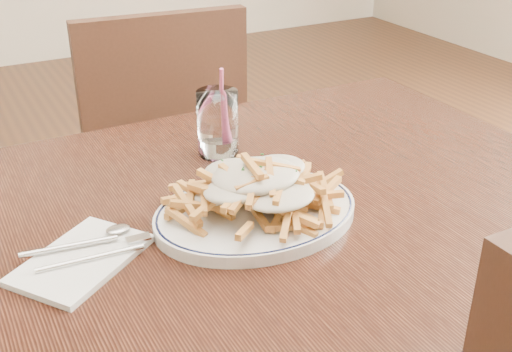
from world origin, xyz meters
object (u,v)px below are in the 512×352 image
chair_far (159,151)px  fries_plate (256,213)px  loaded_fries (256,183)px  table (229,258)px  water_glass (218,127)px

chair_far → fries_plate: chair_far is taller
fries_plate → loaded_fries: 0.05m
fries_plate → table: bearing=129.2°
chair_far → fries_plate: bearing=-99.3°
table → chair_far: 0.80m
chair_far → fries_plate: 0.85m
loaded_fries → water_glass: (0.05, 0.23, -0.01)m
chair_far → water_glass: (-0.08, -0.57, 0.29)m
chair_far → fries_plate: size_ratio=2.70×
table → loaded_fries: loaded_fries is taller
chair_far → water_glass: size_ratio=5.73×
loaded_fries → water_glass: size_ratio=1.58×
table → water_glass: 0.25m
fries_plate → chair_far: bearing=80.7°
table → fries_plate: size_ratio=3.62×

